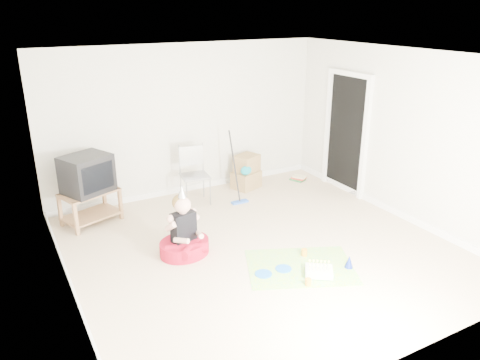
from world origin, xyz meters
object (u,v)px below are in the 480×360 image
folding_chair (195,176)px  seated_woman (184,239)px  cardboard_boxes (246,172)px  tv_stand (90,204)px  birthday_cake (319,272)px  crt_tv (87,174)px

folding_chair → seated_woman: size_ratio=0.99×
cardboard_boxes → seated_woman: bearing=-138.1°
tv_stand → folding_chair: folding_chair is taller
folding_chair → cardboard_boxes: folding_chair is taller
tv_stand → seated_woman: 1.83m
tv_stand → folding_chair: (1.73, -0.05, 0.18)m
tv_stand → cardboard_boxes: 2.84m
birthday_cake → seated_woman: bearing=133.7°
tv_stand → folding_chair: size_ratio=0.96×
tv_stand → cardboard_boxes: size_ratio=1.55×
folding_chair → birthday_cake: size_ratio=2.31×
tv_stand → birthday_cake: 3.63m
tv_stand → cardboard_boxes: bearing=2.9°
cardboard_boxes → birthday_cake: (-0.69, -3.07, -0.25)m
folding_chair → birthday_cake: folding_chair is taller
tv_stand → folding_chair: 1.74m
folding_chair → seated_woman: 1.79m
cardboard_boxes → birthday_cake: cardboard_boxes is taller
cardboard_boxes → folding_chair: bearing=-169.8°
tv_stand → crt_tv: size_ratio=1.44×
birthday_cake → cardboard_boxes: bearing=77.3°
seated_woman → birthday_cake: bearing=-46.3°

